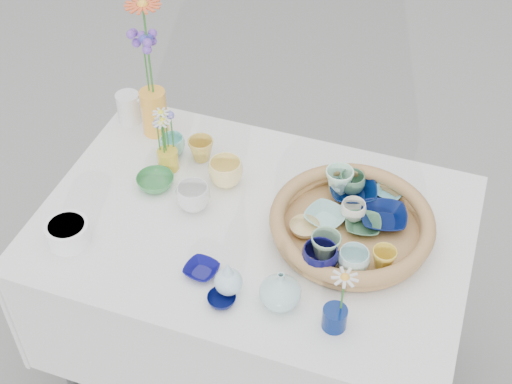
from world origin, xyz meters
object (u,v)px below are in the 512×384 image
(display_table, at_px, (254,366))
(wicker_tray, at_px, (352,224))
(bud_vase_seafoam, at_px, (280,289))
(tall_vase_yellow, at_px, (154,112))

(display_table, height_order, wicker_tray, wicker_tray)
(wicker_tray, height_order, bud_vase_seafoam, bud_vase_seafoam)
(bud_vase_seafoam, distance_m, tall_vase_yellow, 0.83)
(wicker_tray, distance_m, tall_vase_yellow, 0.77)
(wicker_tray, height_order, tall_vase_yellow, tall_vase_yellow)
(display_table, relative_size, wicker_tray, 2.66)
(wicker_tray, xyz_separation_m, tall_vase_yellow, (-0.73, 0.24, 0.04))
(bud_vase_seafoam, xyz_separation_m, tall_vase_yellow, (-0.62, 0.55, 0.02))
(display_table, bearing_deg, tall_vase_yellow, 147.09)
(display_table, height_order, tall_vase_yellow, tall_vase_yellow)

